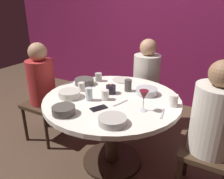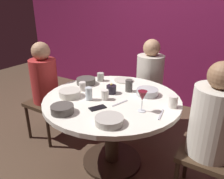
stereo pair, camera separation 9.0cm
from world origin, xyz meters
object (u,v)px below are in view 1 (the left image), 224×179
Objects in this scene: seated_diner_back at (147,73)px; dinner_plate at (122,80)px; bowl_small_white at (69,94)px; bowl_sauce_side at (112,120)px; candle_holder at (111,89)px; cup_far_edge at (105,95)px; cup_beside_wine at (81,87)px; seated_diner_left at (41,82)px; bowl_salad_center at (84,81)px; dining_table at (112,113)px; cup_by_left_diner at (89,94)px; seated_diner_right at (214,120)px; cell_phone at (99,108)px; bowl_rice_portion at (64,110)px; wine_glass at (144,96)px; bowl_serving_large at (147,91)px; cup_center_front at (99,77)px; cup_near_candle at (173,100)px.

seated_diner_back reaches higher than dinner_plate.
bowl_sauce_side is (0.57, -0.22, -0.01)m from bowl_small_white.
dinner_plate is (-0.07, 0.37, -0.03)m from candle_holder.
candle_holder is 0.48× the size of bowl_sauce_side.
cup_far_edge is 0.32m from cup_beside_wine.
candle_holder is at bearing 43.41° from bowl_small_white.
seated_diner_left is 0.50m from bowl_salad_center.
cup_by_left_diner is at bearing -134.87° from dining_table.
cup_by_left_diner is (-0.15, -0.15, 0.22)m from dining_table.
cell_phone is (-0.86, -0.25, -0.00)m from seated_diner_right.
seated_diner_right is at bearing -6.96° from bowl_salad_center.
bowl_rice_portion is at bearing -32.56° from seated_diner_left.
cup_far_edge is (-0.38, 0.03, -0.08)m from wine_glass.
bowl_serving_large is at bearing 42.53° from dining_table.
wine_glass is 1.95× the size of cup_center_front.
seated_diner_back is 12.58× the size of cup_center_front.
seated_diner_left is at bearing -175.95° from cup_near_candle.
seated_diner_right is 5.87× the size of bowl_serving_large.
candle_holder is 0.34m from cell_phone.
bowl_serving_large is at bearing 58.24° from bowl_rice_portion.
dining_table is 1.10× the size of seated_diner_back.
wine_glass reaches higher than cup_beside_wine.
bowl_rice_portion reaches higher than bowl_serving_large.
seated_diner_left is (-0.90, 0.00, 0.15)m from dining_table.
seated_diner_left reaches higher than bowl_serving_large.
bowl_serving_large is 0.68m from bowl_salad_center.
bowl_sauce_side is 0.46m from cup_by_left_diner.
bowl_sauce_side reaches higher than cell_phone.
bowl_small_white is 0.51m from cup_center_front.
bowl_serving_large is at bearing 34.90° from bowl_small_white.
cell_phone is (-0.33, -0.15, -0.12)m from wine_glass.
cup_far_edge reaches higher than cell_phone.
cup_near_candle reaches higher than bowl_serving_large.
candle_holder is 0.25m from cup_by_left_diner.
dinner_plate is at bearing 130.56° from wine_glass.
dining_table is 5.94× the size of bowl_sauce_side.
cup_far_edge is at bearing -79.74° from candle_holder.
cup_near_candle reaches higher than bowl_sauce_side.
cup_by_left_diner is 0.24m from cup_beside_wine.
wine_glass is at bearing 34.46° from bowl_rice_portion.
dining_table is 0.58m from cup_near_candle.
dinner_plate is 1.54× the size of cell_phone.
seated_diner_right is 5.63× the size of bowl_sauce_side.
cell_phone is (0.01, -0.25, 0.17)m from dining_table.
seated_diner_right is 11.74× the size of candle_holder.
wine_glass is 0.34m from bowl_sauce_side.
dinner_plate is 1.06× the size of bowl_serving_large.
bowl_salad_center is 0.96m from cup_near_candle.
cup_beside_wine is (0.56, -0.01, 0.06)m from seated_diner_left.
dining_table is 1.09× the size of seated_diner_left.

